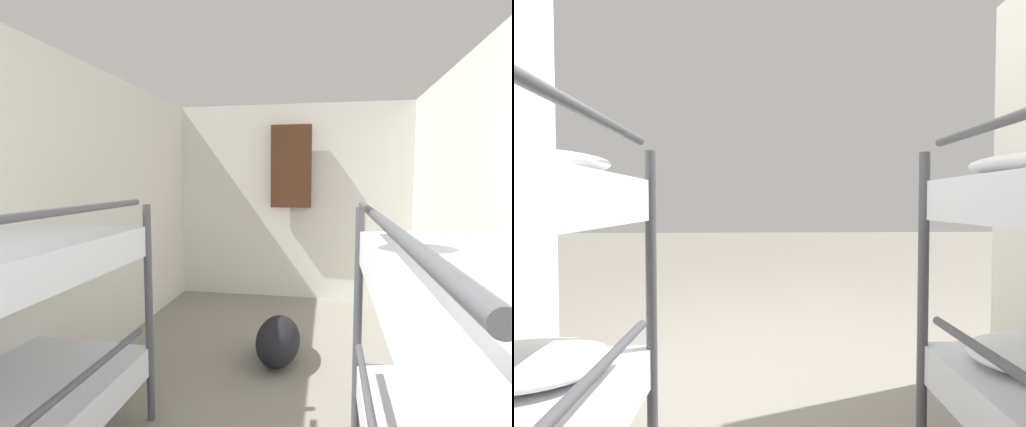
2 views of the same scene
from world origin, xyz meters
TOP-DOWN VIEW (x-y plane):
  - wall_left at (-1.34, 2.42)m, footprint 0.06×4.97m
  - wall_back at (0.00, 4.88)m, footprint 2.73×0.06m
  - duffel_bag at (0.05, 3.19)m, footprint 0.33×0.61m
  - hanging_coat at (0.00, 4.73)m, footprint 0.44×0.12m

SIDE VIEW (x-z plane):
  - duffel_bag at x=0.05m, z-range 0.00..0.33m
  - wall_left at x=-1.34m, z-range 0.00..2.20m
  - wall_back at x=0.00m, z-range 0.00..2.20m
  - hanging_coat at x=0.00m, z-range 1.05..1.95m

